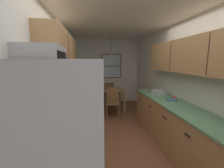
% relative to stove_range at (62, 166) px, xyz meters
% --- Properties ---
extents(ground_plane, '(12.00, 12.00, 0.00)m').
position_rel_stove_range_xyz_m(ground_plane, '(0.99, 1.58, -0.47)').
color(ground_plane, brown).
extents(wall_left, '(0.10, 9.00, 2.55)m').
position_rel_stove_range_xyz_m(wall_left, '(-0.36, 1.58, 0.80)').
color(wall_left, silver).
rests_on(wall_left, ground).
extents(wall_right, '(0.10, 9.00, 2.55)m').
position_rel_stove_range_xyz_m(wall_right, '(2.34, 1.58, 0.80)').
color(wall_right, silver).
rests_on(wall_right, ground).
extents(wall_back, '(4.40, 0.10, 2.55)m').
position_rel_stove_range_xyz_m(wall_back, '(0.99, 4.23, 0.80)').
color(wall_back, silver).
rests_on(wall_back, ground).
extents(ceiling_slab, '(4.40, 9.00, 0.08)m').
position_rel_stove_range_xyz_m(ceiling_slab, '(0.99, 1.58, 2.12)').
color(ceiling_slab, white).
extents(stove_range, '(0.66, 0.59, 1.10)m').
position_rel_stove_range_xyz_m(stove_range, '(0.00, 0.00, 0.00)').
color(stove_range, black).
rests_on(stove_range, ground).
extents(microwave_over_range, '(0.39, 0.56, 0.34)m').
position_rel_stove_range_xyz_m(microwave_over_range, '(-0.11, 0.00, 1.24)').
color(microwave_over_range, silver).
extents(counter_left, '(0.64, 2.02, 0.90)m').
position_rel_stove_range_xyz_m(counter_left, '(-0.01, 1.30, -0.02)').
color(counter_left, '#A87A4C').
rests_on(counter_left, ground).
extents(upper_cabinets_left, '(0.33, 2.10, 0.64)m').
position_rel_stove_range_xyz_m(upper_cabinets_left, '(-0.15, 1.25, 1.41)').
color(upper_cabinets_left, '#A87A4C').
extents(counter_right, '(0.64, 3.23, 0.90)m').
position_rel_stove_range_xyz_m(counter_right, '(1.99, 0.70, -0.02)').
color(counter_right, '#A87A4C').
rests_on(counter_right, ground).
extents(upper_cabinets_right, '(0.33, 2.91, 0.62)m').
position_rel_stove_range_xyz_m(upper_cabinets_right, '(2.13, 0.65, 1.34)').
color(upper_cabinets_right, '#A87A4C').
extents(dining_table, '(0.84, 0.77, 0.75)m').
position_rel_stove_range_xyz_m(dining_table, '(1.05, 3.22, 0.15)').
color(dining_table, '#A87F51').
rests_on(dining_table, ground).
extents(dining_chair_near, '(0.44, 0.44, 0.90)m').
position_rel_stove_range_xyz_m(dining_chair_near, '(1.01, 2.63, 0.03)').
color(dining_chair_near, brown).
rests_on(dining_chair_near, ground).
extents(dining_chair_far, '(0.41, 0.41, 0.90)m').
position_rel_stove_range_xyz_m(dining_chair_far, '(1.04, 3.82, 0.03)').
color(dining_chair_far, brown).
rests_on(dining_chair_far, ground).
extents(pendant_light, '(0.33, 0.33, 0.68)m').
position_rel_stove_range_xyz_m(pendant_light, '(1.05, 3.22, 1.45)').
color(pendant_light, black).
extents(back_window, '(0.81, 0.05, 0.98)m').
position_rel_stove_range_xyz_m(back_window, '(1.19, 4.16, 1.03)').
color(back_window, brown).
extents(trash_bin, '(0.34, 0.34, 0.63)m').
position_rel_stove_range_xyz_m(trash_bin, '(0.29, 2.61, -0.16)').
color(trash_bin, '#3F3F42').
rests_on(trash_bin, ground).
extents(storage_canister, '(0.11, 0.11, 0.16)m').
position_rel_stove_range_xyz_m(storage_canister, '(-0.01, 0.55, 0.51)').
color(storage_canister, red).
rests_on(storage_canister, counter_left).
extents(dish_towel, '(0.02, 0.16, 0.24)m').
position_rel_stove_range_xyz_m(dish_towel, '(0.35, 0.15, 0.03)').
color(dish_towel, beige).
extents(fruit_bowl, '(0.22, 0.22, 0.09)m').
position_rel_stove_range_xyz_m(fruit_bowl, '(2.03, 1.07, 0.47)').
color(fruit_bowl, '#597F9E').
rests_on(fruit_bowl, counter_right).
extents(dish_rack, '(0.28, 0.34, 0.10)m').
position_rel_stove_range_xyz_m(dish_rack, '(2.05, 1.67, 0.48)').
color(dish_rack, silver).
rests_on(dish_rack, counter_right).
extents(table_serving_bowl, '(0.17, 0.17, 0.06)m').
position_rel_stove_range_xyz_m(table_serving_bowl, '(1.14, 3.25, 0.31)').
color(table_serving_bowl, '#4C7299').
rests_on(table_serving_bowl, dining_table).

